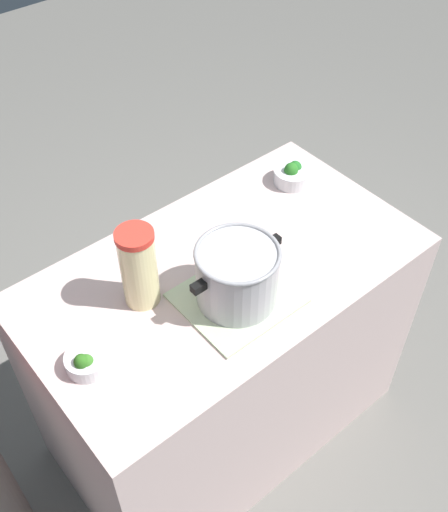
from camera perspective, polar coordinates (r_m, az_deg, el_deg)
name	(u,v)px	position (r m, az deg, el deg)	size (l,w,h in m)	color
ground_plane	(224,418)	(2.50, 0.00, -14.92)	(8.00, 8.00, 0.00)	slate
counter_slab	(224,354)	(2.13, 0.00, -9.16)	(1.20, 0.67, 0.87)	beige
dish_cloth	(237,298)	(1.71, 1.18, -3.93)	(0.31, 0.28, 0.01)	beige
cooking_pot	(237,274)	(1.64, 1.23, -1.72)	(0.30, 0.23, 0.18)	#B7B7BC
lemonade_pitcher	(139,267)	(1.64, -7.98, -1.04)	(0.10, 0.10, 0.25)	#F2E5A3
broccoli_bowl_front	(292,175)	(2.09, 6.39, 7.57)	(0.13, 0.13, 0.08)	silver
broccoli_bowl_center	(86,361)	(1.59, -12.74, -9.58)	(0.11, 0.11, 0.07)	silver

